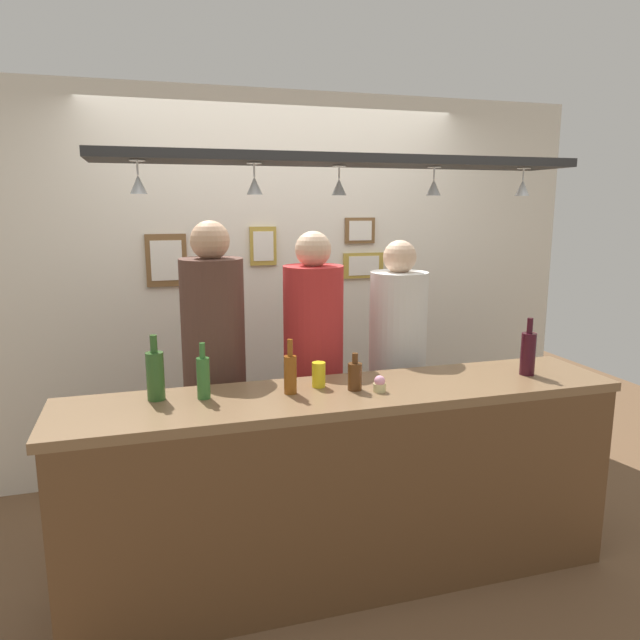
# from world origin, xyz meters

# --- Properties ---
(ground_plane) EXTENTS (8.00, 8.00, 0.00)m
(ground_plane) POSITION_xyz_m (0.00, 0.00, 0.00)
(ground_plane) COLOR brown
(back_wall) EXTENTS (4.40, 0.06, 2.60)m
(back_wall) POSITION_xyz_m (0.00, 1.10, 1.30)
(back_wall) COLOR silver
(back_wall) RESTS_ON ground_plane
(bar_counter) EXTENTS (2.70, 0.55, 0.99)m
(bar_counter) POSITION_xyz_m (0.00, -0.50, 0.67)
(bar_counter) COLOR brown
(bar_counter) RESTS_ON ground_plane
(overhead_glass_rack) EXTENTS (2.20, 0.36, 0.04)m
(overhead_glass_rack) POSITION_xyz_m (0.00, -0.30, 2.05)
(overhead_glass_rack) COLOR black
(hanging_wineglass_far_left) EXTENTS (0.07, 0.07, 0.13)m
(hanging_wineglass_far_left) POSITION_xyz_m (-0.90, -0.37, 1.94)
(hanging_wineglass_far_left) COLOR silver
(hanging_wineglass_far_left) RESTS_ON overhead_glass_rack
(hanging_wineglass_left) EXTENTS (0.07, 0.07, 0.13)m
(hanging_wineglass_left) POSITION_xyz_m (-0.43, -0.35, 1.94)
(hanging_wineglass_left) COLOR silver
(hanging_wineglass_left) RESTS_ON overhead_glass_rack
(hanging_wineglass_center_left) EXTENTS (0.07, 0.07, 0.13)m
(hanging_wineglass_center_left) POSITION_xyz_m (-0.02, -0.27, 1.94)
(hanging_wineglass_center_left) COLOR silver
(hanging_wineglass_center_left) RESTS_ON overhead_glass_rack
(hanging_wineglass_center) EXTENTS (0.07, 0.07, 0.13)m
(hanging_wineglass_center) POSITION_xyz_m (0.43, -0.32, 1.94)
(hanging_wineglass_center) COLOR silver
(hanging_wineglass_center) RESTS_ON overhead_glass_rack
(hanging_wineglass_center_right) EXTENTS (0.07, 0.07, 0.13)m
(hanging_wineglass_center_right) POSITION_xyz_m (0.89, -0.37, 1.94)
(hanging_wineglass_center_right) COLOR silver
(hanging_wineglass_center_right) RESTS_ON overhead_glass_rack
(person_left_brown_shirt) EXTENTS (0.34, 0.34, 1.78)m
(person_left_brown_shirt) POSITION_xyz_m (-0.56, 0.25, 1.08)
(person_left_brown_shirt) COLOR #2D334C
(person_left_brown_shirt) RESTS_ON ground_plane
(person_middle_red_shirt) EXTENTS (0.34, 0.34, 1.71)m
(person_middle_red_shirt) POSITION_xyz_m (0.01, 0.25, 1.03)
(person_middle_red_shirt) COLOR #2D334C
(person_middle_red_shirt) RESTS_ON ground_plane
(person_right_white_patterned_shirt) EXTENTS (0.34, 0.34, 1.65)m
(person_right_white_patterned_shirt) POSITION_xyz_m (0.53, 0.25, 1.00)
(person_right_white_patterned_shirt) COLOR #2D334C
(person_right_white_patterned_shirt) RESTS_ON ground_plane
(bottle_beer_green_import) EXTENTS (0.06, 0.06, 0.26)m
(bottle_beer_green_import) POSITION_xyz_m (-0.67, -0.28, 1.09)
(bottle_beer_green_import) COLOR #336B2D
(bottle_beer_green_import) RESTS_ON bar_counter
(bottle_beer_brown_stubby) EXTENTS (0.07, 0.07, 0.18)m
(bottle_beer_brown_stubby) POSITION_xyz_m (0.04, -0.35, 1.06)
(bottle_beer_brown_stubby) COLOR #512D14
(bottle_beer_brown_stubby) RESTS_ON bar_counter
(bottle_beer_amber_tall) EXTENTS (0.06, 0.06, 0.26)m
(bottle_beer_amber_tall) POSITION_xyz_m (-0.27, -0.32, 1.09)
(bottle_beer_amber_tall) COLOR brown
(bottle_beer_amber_tall) RESTS_ON bar_counter
(bottle_champagne_green) EXTENTS (0.08, 0.08, 0.30)m
(bottle_champagne_green) POSITION_xyz_m (-0.87, -0.23, 1.10)
(bottle_champagne_green) COLOR #2D5623
(bottle_champagne_green) RESTS_ON bar_counter
(bottle_wine_dark_red) EXTENTS (0.08, 0.08, 0.30)m
(bottle_wine_dark_red) POSITION_xyz_m (0.99, -0.37, 1.10)
(bottle_wine_dark_red) COLOR #380F19
(bottle_wine_dark_red) RESTS_ON bar_counter
(drink_can) EXTENTS (0.07, 0.07, 0.12)m
(drink_can) POSITION_xyz_m (-0.11, -0.26, 1.05)
(drink_can) COLOR yellow
(drink_can) RESTS_ON bar_counter
(cupcake) EXTENTS (0.06, 0.06, 0.08)m
(cupcake) POSITION_xyz_m (0.14, -0.41, 1.02)
(cupcake) COLOR beige
(cupcake) RESTS_ON bar_counter
(picture_frame_upper_small) EXTENTS (0.22, 0.02, 0.18)m
(picture_frame_upper_small) POSITION_xyz_m (0.58, 1.06, 1.68)
(picture_frame_upper_small) COLOR brown
(picture_frame_upper_small) RESTS_ON back_wall
(picture_frame_lower_pair) EXTENTS (0.30, 0.02, 0.18)m
(picture_frame_lower_pair) POSITION_xyz_m (0.61, 1.06, 1.43)
(picture_frame_lower_pair) COLOR #B29338
(picture_frame_lower_pair) RESTS_ON back_wall
(picture_frame_crest) EXTENTS (0.18, 0.02, 0.26)m
(picture_frame_crest) POSITION_xyz_m (-0.12, 1.06, 1.58)
(picture_frame_crest) COLOR #B29338
(picture_frame_crest) RESTS_ON back_wall
(picture_frame_caricature) EXTENTS (0.26, 0.02, 0.34)m
(picture_frame_caricature) POSITION_xyz_m (-0.75, 1.06, 1.50)
(picture_frame_caricature) COLOR brown
(picture_frame_caricature) RESTS_ON back_wall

